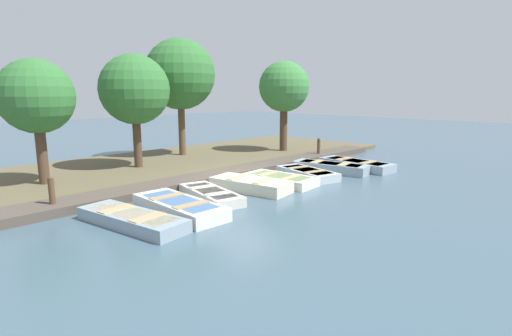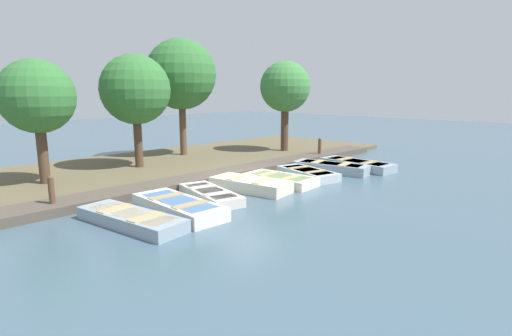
% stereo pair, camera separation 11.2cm
% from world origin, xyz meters
% --- Properties ---
extents(ground_plane, '(80.00, 80.00, 0.00)m').
position_xyz_m(ground_plane, '(0.00, 0.00, 0.00)').
color(ground_plane, '#425B6B').
extents(shore_bank, '(8.00, 24.00, 0.18)m').
position_xyz_m(shore_bank, '(-5.00, 0.00, 0.09)').
color(shore_bank, brown).
rests_on(shore_bank, ground_plane).
extents(dock_walkway, '(1.27, 20.13, 0.27)m').
position_xyz_m(dock_walkway, '(-1.24, 0.00, 0.14)').
color(dock_walkway, '#51473D').
rests_on(dock_walkway, ground_plane).
extents(rowboat_0, '(3.39, 1.50, 0.35)m').
position_xyz_m(rowboat_0, '(1.37, -5.51, 0.17)').
color(rowboat_0, '#8C9EA8').
rests_on(rowboat_0, ground_plane).
extents(rowboat_1, '(3.22, 1.27, 0.40)m').
position_xyz_m(rowboat_1, '(1.39, -4.06, 0.20)').
color(rowboat_1, silver).
rests_on(rowboat_1, ground_plane).
extents(rowboat_2, '(2.91, 1.56, 0.33)m').
position_xyz_m(rowboat_2, '(0.89, -2.51, 0.16)').
color(rowboat_2, beige).
rests_on(rowboat_2, ground_plane).
extents(rowboat_3, '(2.96, 1.63, 0.43)m').
position_xyz_m(rowboat_3, '(0.98, -0.80, 0.21)').
color(rowboat_3, beige).
rests_on(rowboat_3, ground_plane).
extents(rowboat_4, '(2.80, 1.50, 0.35)m').
position_xyz_m(rowboat_4, '(1.06, 0.66, 0.17)').
color(rowboat_4, silver).
rests_on(rowboat_4, ground_plane).
extents(rowboat_5, '(2.90, 1.74, 0.34)m').
position_xyz_m(rowboat_5, '(1.08, 2.30, 0.17)').
color(rowboat_5, '#B2BCC1').
rests_on(rowboat_5, ground_plane).
extents(rowboat_6, '(3.30, 1.63, 0.41)m').
position_xyz_m(rowboat_6, '(1.14, 3.86, 0.20)').
color(rowboat_6, '#8C9EA8').
rests_on(rowboat_6, ground_plane).
extents(rowboat_7, '(3.40, 1.39, 0.38)m').
position_xyz_m(rowboat_7, '(1.54, 5.29, 0.19)').
color(rowboat_7, '#8C9EA8').
rests_on(rowboat_7, ground_plane).
extents(mooring_post_near, '(0.16, 0.16, 1.07)m').
position_xyz_m(mooring_post_near, '(-1.20, -6.50, 0.54)').
color(mooring_post_near, brown).
rests_on(mooring_post_near, ground_plane).
extents(mooring_post_far, '(0.16, 0.16, 1.07)m').
position_xyz_m(mooring_post_far, '(-1.20, 6.33, 0.54)').
color(mooring_post_far, brown).
rests_on(mooring_post_far, ground_plane).
extents(park_tree_far_left, '(2.51, 2.51, 4.46)m').
position_xyz_m(park_tree_far_left, '(-4.44, -5.62, 3.17)').
color(park_tree_far_left, '#4C3828').
rests_on(park_tree_far_left, ground_plane).
extents(park_tree_left, '(2.90, 2.90, 4.90)m').
position_xyz_m(park_tree_left, '(-4.91, -1.68, 3.43)').
color(park_tree_left, '#4C3828').
rests_on(park_tree_left, ground_plane).
extents(park_tree_center, '(3.48, 3.48, 5.95)m').
position_xyz_m(park_tree_center, '(-6.34, 1.65, 4.19)').
color(park_tree_center, brown).
rests_on(park_tree_center, ground_plane).
extents(park_tree_right, '(2.69, 2.69, 4.98)m').
position_xyz_m(park_tree_right, '(-3.58, 6.38, 3.58)').
color(park_tree_right, '#4C3828').
rests_on(park_tree_right, ground_plane).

